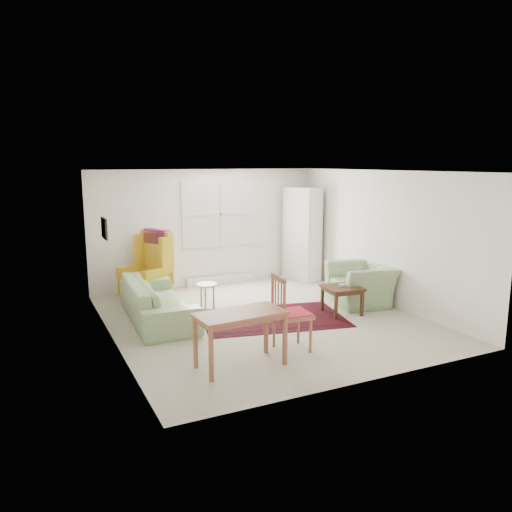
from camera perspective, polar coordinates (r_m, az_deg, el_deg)
name	(u,v)px	position (r m, az deg, el deg)	size (l,w,h in m)	color
room	(259,245)	(8.50, 0.37, 1.28)	(5.04, 5.54, 2.51)	#BDB8A1
rug	(273,318)	(8.64, 1.93, -7.06)	(2.42, 1.55, 0.02)	black
sofa	(157,293)	(8.60, -11.21, -4.14)	(2.36, 0.92, 0.95)	#84A56E
armchair	(361,280)	(9.63, 11.92, -2.72)	(1.16, 1.01, 0.90)	#84A56E
wingback_chair	(145,265)	(9.89, -12.58, -1.07)	(0.78, 0.82, 1.35)	gold
coffee_table	(342,300)	(8.97, 9.79, -4.97)	(0.61, 0.61, 0.50)	#3C2312
stool	(207,297)	(9.07, -5.65, -4.68)	(0.37, 0.37, 0.50)	white
cabinet	(302,234)	(11.29, 5.31, 2.48)	(0.44, 0.83, 2.09)	white
desk	(240,339)	(6.60, -1.78, -9.51)	(1.16, 0.58, 0.74)	#95583C
desk_chair	(292,313)	(7.11, 4.17, -6.47)	(0.48, 0.48, 1.10)	#95583C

